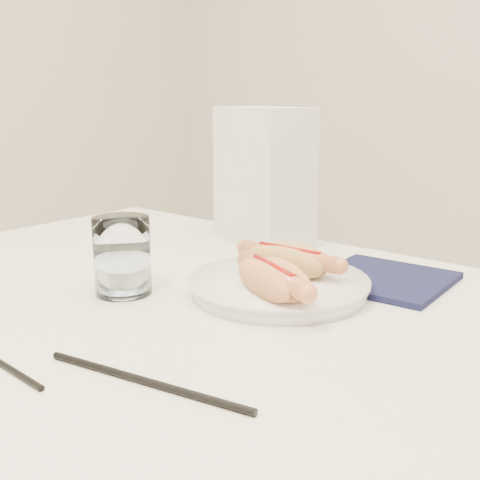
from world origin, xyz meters
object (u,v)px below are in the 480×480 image
Objects in this scene: hotdog_right at (274,280)px; water_glass at (122,256)px; plate at (279,287)px; napkin_box at (263,176)px; table at (207,356)px; hotdog_left at (289,261)px.

water_glass is at bearing -133.35° from hotdog_right.
plate is 2.22× the size of water_glass.
napkin_box is (-0.03, 0.34, 0.07)m from water_glass.
hotdog_right is (0.06, 0.06, 0.10)m from table.
water_glass reaches higher than table.
table is at bearing -105.63° from plate.
hotdog_left and hotdog_right have the same top height.
napkin_box reaches higher than table.
hotdog_left is 0.65× the size of napkin_box.
napkin_box is (-0.19, 0.21, 0.11)m from plate.
napkin_box reaches higher than water_glass.
hotdog_right is 0.36m from napkin_box.
table is 0.40m from napkin_box.
hotdog_left is at bearing -27.22° from napkin_box.
napkin_box is at bearing 116.66° from table.
napkin_box is at bearing 131.81° from plate.
hotdog_right reaches higher than plate.
plate is 0.04m from hotdog_left.
napkin_box reaches higher than hotdog_left.
plate is at bearing -82.28° from hotdog_left.
table is 0.17m from hotdog_left.
water_glass is at bearing -141.58° from plate.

